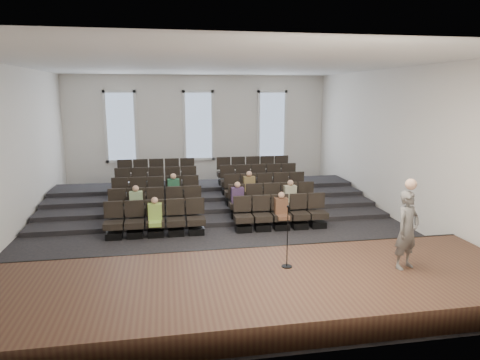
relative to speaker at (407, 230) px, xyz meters
name	(u,v)px	position (x,y,z in m)	size (l,w,h in m)	color
ground	(218,227)	(-3.41, 5.11, -1.34)	(14.00, 14.00, 0.00)	black
ceiling	(216,64)	(-3.41, 5.11, 3.67)	(12.00, 14.00, 0.02)	white
wall_back	(199,130)	(-3.41, 12.13, 1.16)	(12.00, 0.04, 5.00)	white
wall_front	(274,208)	(-3.41, -1.91, 1.16)	(12.00, 0.04, 5.00)	white
wall_left	(6,153)	(-9.43, 5.11, 1.16)	(0.04, 14.00, 5.00)	white
wall_right	(397,145)	(2.61, 5.11, 1.16)	(0.04, 14.00, 5.00)	white
stage	(248,291)	(-3.41, 0.01, -1.09)	(11.80, 3.60, 0.50)	#452D1D
stage_lip	(234,258)	(-3.41, 1.78, -1.09)	(11.80, 0.06, 0.52)	black
risers	(208,197)	(-3.41, 8.28, -1.15)	(11.80, 4.80, 0.60)	black
seating_rows	(212,195)	(-3.41, 6.65, -0.66)	(6.80, 4.70, 1.67)	black
windows	(199,126)	(-3.41, 12.06, 1.36)	(8.44, 0.10, 3.24)	white
audience	(219,198)	(-3.31, 5.56, -0.51)	(5.45, 2.64, 1.10)	#93BA4A
speaker	(407,230)	(0.00, 0.00, 0.00)	(0.61, 0.40, 1.69)	#595754
mic_stand	(287,249)	(-2.48, 0.48, -0.43)	(0.23, 0.23, 1.38)	black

